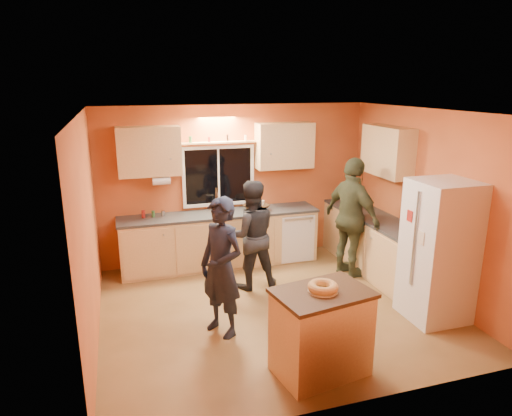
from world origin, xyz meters
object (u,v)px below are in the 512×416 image
object	(u,v)px
person_center	(251,235)
person_right	(352,218)
person_left	(221,268)
refrigerator	(439,251)
island	(321,332)

from	to	relation	value
person_center	person_right	bearing A→B (deg)	-178.20
person_left	person_center	distance (m)	1.33
refrigerator	island	world-z (taller)	refrigerator
refrigerator	island	xyz separation A→B (m)	(-1.90, -0.65, -0.43)
person_left	person_right	world-z (taller)	person_right
refrigerator	person_right	size ratio (longest dim) A/B	0.97
person_center	person_right	world-z (taller)	person_right
person_left	person_center	xyz separation A→B (m)	(0.69, 1.14, -0.04)
island	person_center	size ratio (longest dim) A/B	0.65
island	person_right	xyz separation A→B (m)	(1.51, 2.17, 0.46)
person_center	person_right	size ratio (longest dim) A/B	0.87
person_center	refrigerator	bearing A→B (deg)	145.17
refrigerator	person_right	world-z (taller)	person_right
island	person_left	size ratio (longest dim) A/B	0.62
island	person_center	distance (m)	2.23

